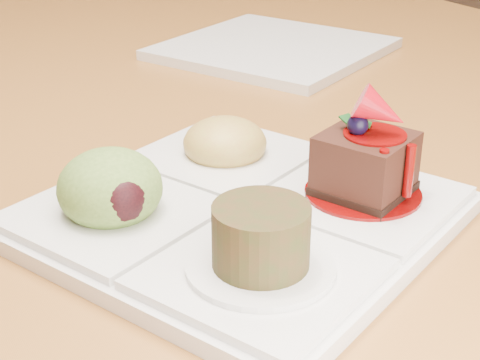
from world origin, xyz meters
TOP-DOWN VIEW (x-y plane):
  - dining_table at (0.00, 0.00)m, footprint 1.00×1.80m
  - sampler_plate at (-0.18, -0.66)m, footprint 0.34×0.34m
  - second_plate at (0.08, -0.30)m, footprint 0.32×0.32m

SIDE VIEW (x-z plane):
  - dining_table at x=0.00m, z-range 0.31..1.06m
  - second_plate at x=0.08m, z-range 0.75..0.76m
  - sampler_plate at x=-0.18m, z-range 0.72..0.82m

